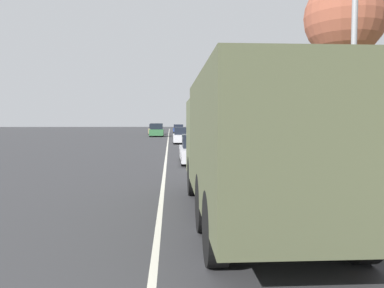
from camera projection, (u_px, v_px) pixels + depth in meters
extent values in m
plane|color=#38383A|center=(168.00, 143.00, 35.19)|extent=(180.00, 180.00, 0.00)
cube|color=silver|center=(168.00, 143.00, 35.19)|extent=(0.12, 120.00, 0.00)
cube|color=beige|center=(215.00, 142.00, 35.45)|extent=(1.80, 120.00, 0.12)
cube|color=olive|center=(261.00, 142.00, 35.70)|extent=(7.00, 120.00, 0.02)
cube|color=#545B3D|center=(231.00, 137.00, 10.63)|extent=(2.44, 2.16, 2.09)
cube|color=#4C5138|center=(265.00, 140.00, 6.77)|extent=(2.44, 5.56, 2.33)
cube|color=#545B3D|center=(327.00, 228.00, 4.10)|extent=(2.32, 0.10, 0.60)
cube|color=red|center=(245.00, 211.00, 4.02)|extent=(0.12, 0.06, 0.12)
cylinder|color=black|center=(193.00, 176.00, 10.53)|extent=(0.30, 1.09, 1.09)
cylinder|color=black|center=(268.00, 175.00, 10.65)|extent=(0.30, 1.09, 1.09)
cylinder|color=black|center=(215.00, 228.00, 5.40)|extent=(0.30, 1.09, 1.09)
cylinder|color=black|center=(359.00, 226.00, 5.53)|extent=(0.30, 1.09, 1.09)
cylinder|color=black|center=(205.00, 203.00, 7.06)|extent=(0.30, 1.09, 1.09)
cylinder|color=black|center=(315.00, 201.00, 7.19)|extent=(0.30, 1.09, 1.09)
cube|color=silver|center=(200.00, 153.00, 18.51)|extent=(1.92, 4.03, 0.60)
cube|color=black|center=(199.00, 141.00, 18.55)|extent=(1.69, 1.82, 0.63)
cylinder|color=black|center=(181.00, 154.00, 19.75)|extent=(0.20, 0.64, 0.64)
cylinder|color=black|center=(214.00, 154.00, 19.85)|extent=(0.20, 0.64, 0.64)
cylinder|color=black|center=(183.00, 159.00, 17.18)|extent=(0.20, 0.64, 0.64)
cylinder|color=black|center=(220.00, 159.00, 17.28)|extent=(0.20, 0.64, 0.64)
cube|color=silver|center=(183.00, 138.00, 34.42)|extent=(1.83, 4.00, 0.64)
cube|color=black|center=(183.00, 131.00, 34.46)|extent=(1.61, 1.80, 0.67)
cylinder|color=black|center=(174.00, 139.00, 35.66)|extent=(0.20, 0.64, 0.64)
cylinder|color=black|center=(191.00, 139.00, 35.76)|extent=(0.20, 0.64, 0.64)
cylinder|color=black|center=(174.00, 141.00, 33.11)|extent=(0.20, 0.64, 0.64)
cylinder|color=black|center=(193.00, 141.00, 33.20)|extent=(0.20, 0.64, 0.64)
cube|color=#336B3D|center=(157.00, 132.00, 49.22)|extent=(1.80, 3.97, 0.78)
cube|color=black|center=(157.00, 126.00, 49.25)|extent=(1.59, 1.79, 0.78)
cylinder|color=black|center=(151.00, 134.00, 50.45)|extent=(0.20, 0.64, 0.64)
cylinder|color=black|center=(163.00, 134.00, 50.54)|extent=(0.20, 0.64, 0.64)
cylinder|color=black|center=(150.00, 134.00, 47.92)|extent=(0.20, 0.64, 0.64)
cylinder|color=black|center=(163.00, 134.00, 48.01)|extent=(0.20, 0.64, 0.64)
cube|color=tan|center=(155.00, 131.00, 56.76)|extent=(1.76, 3.91, 0.70)
cube|color=black|center=(155.00, 126.00, 56.79)|extent=(1.55, 1.76, 0.72)
cylinder|color=black|center=(150.00, 132.00, 57.97)|extent=(0.20, 0.64, 0.64)
cylinder|color=black|center=(160.00, 132.00, 58.07)|extent=(0.20, 0.64, 0.64)
cylinder|color=black|center=(149.00, 133.00, 55.48)|extent=(0.20, 0.64, 0.64)
cylinder|color=black|center=(160.00, 133.00, 55.57)|extent=(0.20, 0.64, 0.64)
cube|color=navy|center=(178.00, 130.00, 66.32)|extent=(1.86, 4.56, 0.60)
cube|color=black|center=(178.00, 126.00, 66.38)|extent=(1.64, 2.05, 0.64)
cylinder|color=black|center=(174.00, 130.00, 67.74)|extent=(0.20, 0.64, 0.64)
cylinder|color=black|center=(183.00, 130.00, 67.83)|extent=(0.20, 0.64, 0.64)
cylinder|color=black|center=(174.00, 131.00, 64.83)|extent=(0.20, 0.64, 0.64)
cylinder|color=black|center=(183.00, 131.00, 64.93)|extent=(0.20, 0.64, 0.64)
cylinder|color=gray|center=(353.00, 62.00, 9.19)|extent=(0.14, 0.14, 6.83)
cylinder|color=#4C3D2D|center=(343.00, 105.00, 15.75)|extent=(0.35, 0.35, 5.45)
sphere|color=brown|center=(345.00, 17.00, 15.53)|extent=(3.33, 3.33, 3.33)
cylinder|color=#4C3D2D|center=(290.00, 114.00, 27.79)|extent=(0.26, 0.26, 5.09)
sphere|color=#477038|center=(291.00, 71.00, 27.59)|extent=(2.45, 2.45, 2.45)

